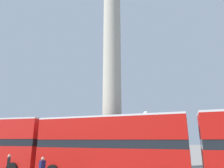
# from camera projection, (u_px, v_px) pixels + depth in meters

# --- Properties ---
(monument_column) EXTENTS (6.10, 6.10, 25.37)m
(monument_column) POSITION_uv_depth(u_px,v_px,m) (112.00, 83.00, 19.92)
(monument_column) COLOR #A39E8E
(monument_column) RESTS_ON ground_plane
(bus_b) EXTENTS (10.85, 3.07, 4.33)m
(bus_b) POSITION_uv_depth(u_px,v_px,m) (109.00, 144.00, 14.33)
(bus_b) COLOR #B7140F
(bus_b) RESTS_ON ground_plane
(street_lamp) EXTENTS (0.39, 0.39, 4.91)m
(street_lamp) POSITION_uv_depth(u_px,v_px,m) (147.00, 141.00, 15.50)
(street_lamp) COLOR black
(street_lamp) RESTS_ON ground_plane
(pedestrian_by_plinth) EXTENTS (0.44, 0.45, 1.71)m
(pedestrian_by_plinth) POSITION_uv_depth(u_px,v_px,m) (8.00, 166.00, 13.79)
(pedestrian_by_plinth) COLOR #28282D
(pedestrian_by_plinth) RESTS_ON ground_plane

